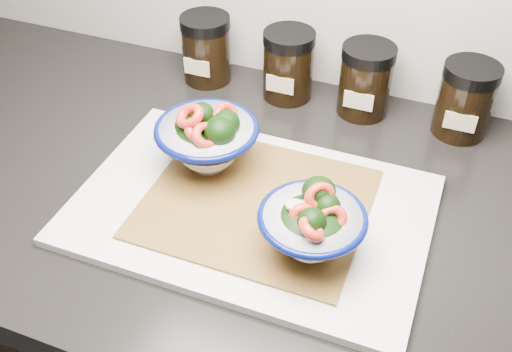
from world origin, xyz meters
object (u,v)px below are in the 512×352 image
at_px(cutting_board, 251,209).
at_px(bowl_left, 207,138).
at_px(spice_jar_b, 288,65).
at_px(spice_jar_d, 465,100).
at_px(spice_jar_c, 366,80).
at_px(bowl_right, 312,226).
at_px(spice_jar_a, 206,49).

distance_m(cutting_board, bowl_left, 0.11).
bearing_deg(spice_jar_b, spice_jar_d, 0.00).
distance_m(spice_jar_b, spice_jar_c, 0.13).
xyz_separation_m(bowl_left, bowl_right, (0.18, -0.10, -0.01)).
xyz_separation_m(bowl_right, spice_jar_b, (-0.14, 0.33, 0.00)).
relative_size(bowl_left, spice_jar_d, 1.24).
xyz_separation_m(spice_jar_b, spice_jar_c, (0.13, 0.00, 0.00)).
bearing_deg(spice_jar_b, bowl_left, -99.13).
bearing_deg(spice_jar_b, spice_jar_a, 180.00).
distance_m(spice_jar_c, spice_jar_d, 0.15).
bearing_deg(bowl_left, spice_jar_b, 80.87).
bearing_deg(spice_jar_a, spice_jar_c, 0.00).
distance_m(bowl_left, spice_jar_b, 0.23).
xyz_separation_m(bowl_right, spice_jar_d, (0.13, 0.33, 0.00)).
distance_m(cutting_board, spice_jar_d, 0.36).
xyz_separation_m(bowl_right, spice_jar_a, (-0.28, 0.33, 0.00)).
bearing_deg(bowl_left, spice_jar_d, 36.13).
relative_size(cutting_board, spice_jar_b, 3.98).
bearing_deg(bowl_left, bowl_right, -29.37).
bearing_deg(cutting_board, spice_jar_c, 74.37).
distance_m(bowl_left, spice_jar_a, 0.25).
relative_size(bowl_left, spice_jar_b, 1.24).
distance_m(cutting_board, spice_jar_b, 0.29).
relative_size(spice_jar_c, spice_jar_d, 1.00).
relative_size(spice_jar_b, spice_jar_c, 1.00).
bearing_deg(spice_jar_b, spice_jar_c, 0.00).
height_order(spice_jar_b, spice_jar_d, same).
xyz_separation_m(spice_jar_a, spice_jar_c, (0.27, 0.00, 0.00)).
xyz_separation_m(cutting_board, spice_jar_a, (-0.19, 0.28, 0.05)).
bearing_deg(bowl_left, spice_jar_c, 54.51).
relative_size(cutting_board, bowl_left, 3.20).
bearing_deg(spice_jar_c, bowl_left, -125.49).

